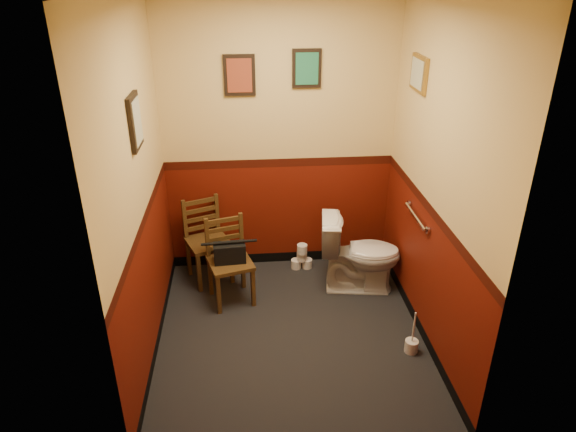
# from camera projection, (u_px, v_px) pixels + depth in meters

# --- Properties ---
(floor) EXTENTS (2.20, 2.40, 0.00)m
(floor) POSITION_uv_depth(u_px,v_px,m) (291.00, 334.00, 4.37)
(floor) COLOR black
(floor) RESTS_ON ground
(wall_back) EXTENTS (2.20, 0.00, 2.70)m
(wall_back) POSITION_uv_depth(u_px,v_px,m) (279.00, 139.00, 4.85)
(wall_back) COLOR #561207
(wall_back) RESTS_ON ground
(wall_front) EXTENTS (2.20, 0.00, 2.70)m
(wall_front) POSITION_uv_depth(u_px,v_px,m) (312.00, 277.00, 2.70)
(wall_front) COLOR #561207
(wall_front) RESTS_ON ground
(wall_left) EXTENTS (0.00, 2.40, 2.70)m
(wall_left) POSITION_uv_depth(u_px,v_px,m) (139.00, 194.00, 3.69)
(wall_left) COLOR #561207
(wall_left) RESTS_ON ground
(wall_right) EXTENTS (0.00, 2.40, 2.70)m
(wall_right) POSITION_uv_depth(u_px,v_px,m) (436.00, 183.00, 3.86)
(wall_right) COLOR #561207
(wall_right) RESTS_ON ground
(grab_bar) EXTENTS (0.05, 0.56, 0.06)m
(grab_bar) POSITION_uv_depth(u_px,v_px,m) (416.00, 216.00, 4.26)
(grab_bar) COLOR silver
(grab_bar) RESTS_ON wall_right
(framed_print_back_a) EXTENTS (0.28, 0.04, 0.36)m
(framed_print_back_a) POSITION_uv_depth(u_px,v_px,m) (239.00, 75.00, 4.54)
(framed_print_back_a) COLOR black
(framed_print_back_a) RESTS_ON wall_back
(framed_print_back_b) EXTENTS (0.26, 0.04, 0.34)m
(framed_print_back_b) POSITION_uv_depth(u_px,v_px,m) (307.00, 68.00, 4.56)
(framed_print_back_b) COLOR black
(framed_print_back_b) RESTS_ON wall_back
(framed_print_left) EXTENTS (0.04, 0.30, 0.38)m
(framed_print_left) POSITION_uv_depth(u_px,v_px,m) (135.00, 122.00, 3.56)
(framed_print_left) COLOR black
(framed_print_left) RESTS_ON wall_left
(framed_print_right) EXTENTS (0.04, 0.34, 0.28)m
(framed_print_right) POSITION_uv_depth(u_px,v_px,m) (419.00, 73.00, 4.09)
(framed_print_right) COLOR olive
(framed_print_right) RESTS_ON wall_right
(toilet) EXTENTS (0.81, 0.52, 0.74)m
(toilet) POSITION_uv_depth(u_px,v_px,m) (360.00, 254.00, 4.84)
(toilet) COLOR white
(toilet) RESTS_ON floor
(toilet_brush) EXTENTS (0.11, 0.11, 0.38)m
(toilet_brush) POSITION_uv_depth(u_px,v_px,m) (411.00, 345.00, 4.15)
(toilet_brush) COLOR silver
(toilet_brush) RESTS_ON floor
(chair_left) EXTENTS (0.50, 0.50, 0.82)m
(chair_left) POSITION_uv_depth(u_px,v_px,m) (207.00, 241.00, 5.00)
(chair_left) COLOR #533719
(chair_left) RESTS_ON floor
(chair_right) EXTENTS (0.46, 0.46, 0.80)m
(chair_right) POSITION_uv_depth(u_px,v_px,m) (229.00, 261.00, 4.68)
(chair_right) COLOR #533719
(chair_right) RESTS_ON floor
(handbag) EXTENTS (0.29, 0.16, 0.21)m
(handbag) POSITION_uv_depth(u_px,v_px,m) (230.00, 253.00, 4.60)
(handbag) COLOR black
(handbag) RESTS_ON chair_right
(tp_stack) EXTENTS (0.22, 0.13, 0.29)m
(tp_stack) POSITION_uv_depth(u_px,v_px,m) (302.00, 258.00, 5.27)
(tp_stack) COLOR silver
(tp_stack) RESTS_ON floor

